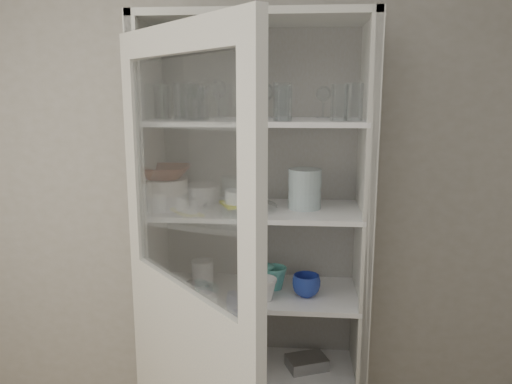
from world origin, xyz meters
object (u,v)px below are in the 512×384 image
Objects in this scene: goblet_1 at (266,99)px; tin_box at (307,363)px; goblet_2 at (256,99)px; mug_white at (265,289)px; cream_dish at (211,362)px; cupboard_door at (187,344)px; cream_bowl at (165,186)px; white_ramekin at (240,196)px; mug_blue at (306,285)px; plate_stack_back at (201,193)px; teal_jar at (265,278)px; terracotta_bowl at (164,172)px; mug_teal at (274,278)px; goblet_0 at (218,97)px; pantry_cabinet at (257,269)px; plate_stack_front at (165,200)px; goblet_3 at (323,101)px; white_canister at (203,273)px; measuring_cups at (197,287)px; grey_bowl_stack at (305,189)px; yellow_trivet at (240,204)px; glass_platter at (240,207)px.

tin_box is at bearing -18.12° from goblet_1.
goblet_2 reaches higher than mug_white.
cream_dish is (-0.21, -0.11, -1.25)m from goblet_2.
cream_bowl is at bearing 160.55° from cupboard_door.
white_ramekin reaches higher than mug_blue.
cupboard_door is at bearing -144.85° from mug_blue.
teal_jar is (0.31, -0.07, -0.39)m from plate_stack_back.
terracotta_bowl is 0.71m from mug_teal.
goblet_0 is at bearing 136.59° from cupboard_door.
pantry_cabinet is 0.55m from plate_stack_front.
goblet_3 is at bearing 15.77° from cream_dish.
terracotta_bowl is at bearing -167.91° from goblet_3.
plate_stack_back is (-0.57, -0.02, -0.44)m from goblet_3.
goblet_2 is 1.08× the size of goblet_3.
goblet_2 is 0.91× the size of tin_box.
white_canister is (-0.26, -0.03, -0.02)m from pantry_cabinet.
goblet_2 reaches higher than plate_stack_front.
terracotta_bowl is at bearing 177.94° from measuring_cups.
goblet_1 is at bearing 48.52° from white_ramekin.
goblet_0 is 1.34m from tin_box.
pantry_cabinet is at bearing 120.76° from cupboard_door.
pantry_cabinet reaches higher than mug_blue.
grey_bowl_stack is 0.79× the size of cream_dish.
white_canister is at bearing 80.15° from measuring_cups.
goblet_2 reaches higher than yellow_trivet.
mug_blue is at bearing -15.84° from plate_stack_back.
goblet_2 is 0.86m from mug_white.
plate_stack_back is 0.83× the size of cream_dish.
plate_stack_front is 0.92× the size of cream_dish.
white_canister is (-0.48, 0.03, -0.43)m from grey_bowl_stack.
goblet_1 is at bearing 15.37° from terracotta_bowl.
white_ramekin is at bearing -122.49° from pantry_cabinet.
terracotta_bowl is 0.38m from glass_platter.
mug_teal is 0.93× the size of white_canister.
terracotta_bowl reaches higher than plate_stack_back.
tin_box is (0.66, 0.06, -0.87)m from cream_bowl.
goblet_2 is 1.55× the size of measuring_cups.
goblet_3 is 1.03× the size of yellow_trivet.
grey_bowl_stack reaches higher than cream_bowl.
mug_teal is (0.09, -0.06, -0.83)m from goblet_2.
plate_stack_front is at bearing -165.16° from pantry_cabinet.
goblet_2 is 0.86m from white_canister.
cupboard_door is 6.00× the size of glass_platter.
plate_stack_front is at bearing -163.49° from goblet_2.
tin_box is at bearing -8.60° from goblet_0.
goblet_0 is at bearing 133.32° from glass_platter.
cream_dish is at bearing -155.29° from goblet_1.
yellow_trivet reaches higher than measuring_cups.
grey_bowl_stack reaches higher than glass_platter.
teal_jar is at bearing 8.53° from terracotta_bowl.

